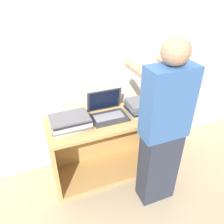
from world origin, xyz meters
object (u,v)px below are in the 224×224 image
laptop_stack_left (70,122)px  person (163,131)px  laptop_open (108,112)px  laptop_stack_right (144,106)px

laptop_stack_left → person: 0.86m
laptop_open → laptop_stack_right: (0.39, -0.05, 0.01)m
laptop_open → laptop_stack_left: size_ratio=0.95×
laptop_open → laptop_stack_right: bearing=-7.4°
person → laptop_open: bearing=119.9°
laptop_open → person: bearing=-60.1°
laptop_stack_right → laptop_open: bearing=172.6°
laptop_stack_left → laptop_stack_right: bearing=-0.1°
laptop_stack_right → person: size_ratio=0.24×
laptop_stack_left → person: size_ratio=0.24×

